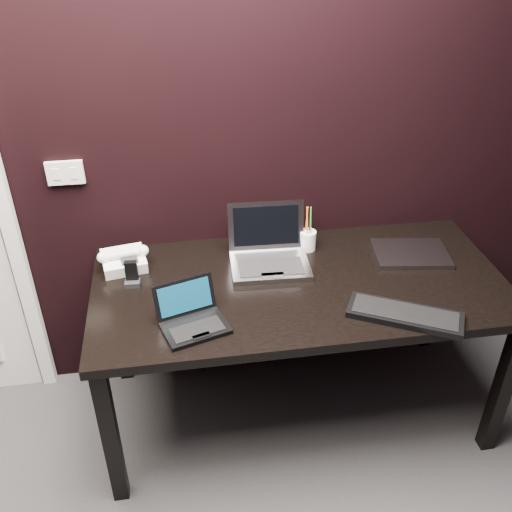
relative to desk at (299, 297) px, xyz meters
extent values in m
plane|color=black|center=(-0.30, 0.40, 0.64)|extent=(4.00, 0.00, 4.00)
cube|color=white|center=(-1.18, 0.37, 0.36)|extent=(0.06, 0.05, 2.11)
cube|color=silver|center=(-0.92, 0.39, 0.46)|extent=(0.15, 0.02, 0.10)
cube|color=silver|center=(-0.95, 0.38, 0.46)|extent=(0.03, 0.01, 0.05)
cube|color=silver|center=(-0.88, 0.38, 0.46)|extent=(0.03, 0.01, 0.05)
cube|color=black|center=(0.00, 0.00, 0.06)|extent=(1.70, 0.80, 0.04)
cube|color=black|center=(-0.80, -0.35, -0.31)|extent=(0.06, 0.06, 0.70)
cube|color=black|center=(0.80, -0.35, -0.31)|extent=(0.06, 0.06, 0.70)
cube|color=black|center=(-0.80, 0.35, -0.31)|extent=(0.06, 0.06, 0.70)
cube|color=black|center=(0.80, 0.35, -0.31)|extent=(0.06, 0.06, 0.70)
cube|color=black|center=(-0.45, -0.24, 0.09)|extent=(0.27, 0.22, 0.02)
cube|color=black|center=(-0.44, -0.26, 0.10)|extent=(0.21, 0.14, 0.00)
cube|color=black|center=(-0.43, -0.30, 0.10)|extent=(0.07, 0.04, 0.00)
cube|color=black|center=(-0.48, -0.14, 0.16)|extent=(0.24, 0.12, 0.13)
cube|color=#092F46|center=(-0.48, -0.15, 0.16)|extent=(0.20, 0.09, 0.11)
cube|color=#96969B|center=(-0.11, 0.12, 0.09)|extent=(0.34, 0.26, 0.02)
cube|color=black|center=(-0.11, 0.09, 0.10)|extent=(0.28, 0.14, 0.00)
cube|color=#A4A3A9|center=(-0.11, 0.03, 0.10)|extent=(0.09, 0.04, 0.00)
cube|color=gray|center=(-0.10, 0.27, 0.20)|extent=(0.33, 0.08, 0.21)
cube|color=black|center=(-0.10, 0.26, 0.20)|extent=(0.29, 0.06, 0.17)
cube|color=black|center=(0.34, -0.29, 0.09)|extent=(0.44, 0.33, 0.02)
cube|color=black|center=(0.34, -0.29, 0.10)|extent=(0.40, 0.28, 0.00)
cube|color=gray|center=(0.53, 0.12, 0.09)|extent=(0.35, 0.27, 0.02)
cube|color=white|center=(-0.72, 0.22, 0.11)|extent=(0.20, 0.19, 0.08)
cylinder|color=silver|center=(-0.72, 0.21, 0.15)|extent=(0.17, 0.06, 0.04)
sphere|color=white|center=(-0.80, 0.20, 0.15)|extent=(0.06, 0.06, 0.05)
sphere|color=white|center=(-0.63, 0.23, 0.15)|extent=(0.06, 0.06, 0.05)
cube|color=black|center=(-0.69, 0.18, 0.14)|extent=(0.08, 0.06, 0.01)
cube|color=black|center=(-0.68, 0.10, 0.13)|extent=(0.05, 0.03, 0.11)
cube|color=black|center=(-0.68, 0.08, 0.09)|extent=(0.06, 0.05, 0.02)
cylinder|color=white|center=(0.09, 0.24, 0.12)|extent=(0.09, 0.09, 0.09)
cylinder|color=#C14112|center=(0.08, 0.26, 0.22)|extent=(0.01, 0.03, 0.14)
cylinder|color=#268E30|center=(0.09, 0.24, 0.22)|extent=(0.01, 0.02, 0.14)
cylinder|color=black|center=(0.10, 0.25, 0.22)|extent=(0.01, 0.02, 0.14)
cylinder|color=orange|center=(0.08, 0.24, 0.22)|extent=(0.01, 0.03, 0.13)
camera|label=1|loc=(-0.48, -1.87, 1.44)|focal=40.00mm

